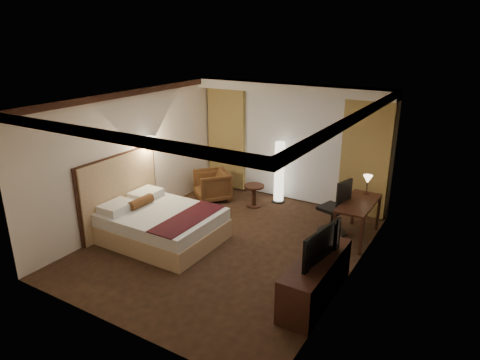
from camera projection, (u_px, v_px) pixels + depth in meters
The scene contains 21 objects.
floor at pixel (229, 244), 7.97m from camera, with size 4.50×5.50×0.01m, color black.
ceiling at pixel (228, 99), 7.07m from camera, with size 4.50×5.50×0.01m, color white.
back_wall at pixel (293, 142), 9.74m from camera, with size 4.50×0.02×2.70m, color silver.
left_wall at pixel (134, 157), 8.61m from camera, with size 0.02×5.50×2.70m, color silver.
right_wall at pixel (354, 201), 6.43m from camera, with size 0.02×5.50×2.70m, color silver.
crown_molding at pixel (228, 102), 7.09m from camera, with size 4.50×5.50×0.12m, color black, non-canonical shape.
soffit at pixel (290, 88), 9.13m from camera, with size 4.50×0.50×0.20m, color white.
curtain_sheer at pixel (291, 147), 9.71m from camera, with size 2.48×0.04×2.45m, color silver.
curtain_left_drape at pixel (227, 139), 10.49m from camera, with size 1.00×0.14×2.45m, color #9E8048.
curtain_right_drape at pixel (365, 159), 8.84m from camera, with size 1.00×0.14×2.45m, color #9E8048.
wall_sconce at pixel (150, 142), 8.69m from camera, with size 0.24×0.24×0.24m, color white, non-canonical shape.
bed at pixel (163, 226), 8.03m from camera, with size 2.06×1.61×0.60m, color white, non-canonical shape.
headboard at pixel (120, 193), 8.38m from camera, with size 0.12×1.91×1.50m, color tan, non-canonical shape.
armchair at pixel (212, 184), 9.95m from camera, with size 0.74×0.69×0.76m, color #502C18.
side_table at pixel (254, 196), 9.61m from camera, with size 0.46×0.46×0.50m, color black, non-canonical shape.
floor_lamp at pixel (279, 172), 9.71m from camera, with size 0.30×0.30×1.43m, color white, non-canonical shape.
desk at pixel (357, 220), 8.08m from camera, with size 0.55×1.28×0.75m, color black, non-canonical shape.
desk_lamp at pixel (367, 186), 8.29m from camera, with size 0.18×0.18×0.34m, color #FFD899, non-canonical shape.
office_chair at pixel (333, 206), 8.20m from camera, with size 0.56×0.56×1.16m, color black, non-canonical shape.
dresser at pixel (316, 279), 6.26m from camera, with size 0.50×1.71×0.66m, color black, non-canonical shape.
television at pixel (316, 241), 6.07m from camera, with size 0.99×0.57×0.13m, color black.
Camera 1 is at (3.84, -6.00, 3.78)m, focal length 32.00 mm.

